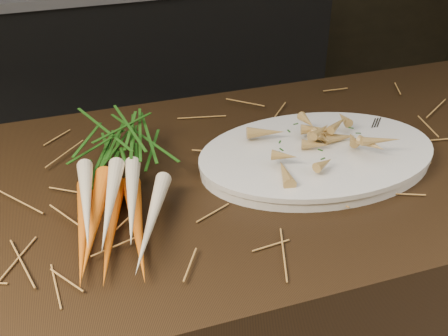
# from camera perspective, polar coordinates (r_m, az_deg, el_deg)

# --- Properties ---
(back_counter) EXTENTS (1.82, 0.62, 0.84)m
(back_counter) POSITION_cam_1_polar(r_m,az_deg,el_deg) (2.96, -8.35, 10.87)
(back_counter) COLOR black
(back_counter) RESTS_ON ground
(straw_bedding) EXTENTS (1.40, 0.60, 0.02)m
(straw_bedding) POSITION_cam_1_polar(r_m,az_deg,el_deg) (1.03, -5.50, -1.13)
(straw_bedding) COLOR #A2702D
(straw_bedding) RESTS_ON main_counter
(root_veg_bunch) EXTENTS (0.23, 0.50, 0.09)m
(root_veg_bunch) POSITION_cam_1_polar(r_m,az_deg,el_deg) (1.01, -11.06, -0.16)
(root_veg_bunch) COLOR #C75105
(root_veg_bunch) RESTS_ON main_counter
(serving_platter) EXTENTS (0.47, 0.32, 0.02)m
(serving_platter) POSITION_cam_1_polar(r_m,az_deg,el_deg) (1.10, 9.43, 1.01)
(serving_platter) COLOR white
(serving_platter) RESTS_ON main_counter
(roasted_veg_heap) EXTENTS (0.23, 0.17, 0.05)m
(roasted_veg_heap) POSITION_cam_1_polar(r_m,az_deg,el_deg) (1.08, 9.60, 2.74)
(roasted_veg_heap) COLOR #A5883D
(roasted_veg_heap) RESTS_ON serving_platter
(serving_fork) EXTENTS (0.13, 0.14, 0.00)m
(serving_fork) POSITION_cam_1_polar(r_m,az_deg,el_deg) (1.15, 17.31, 2.31)
(serving_fork) COLOR silver
(serving_fork) RESTS_ON serving_platter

